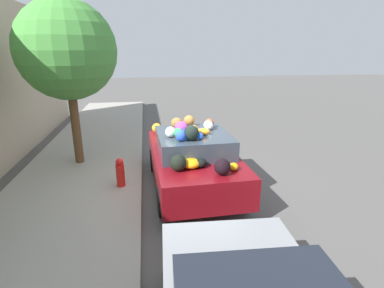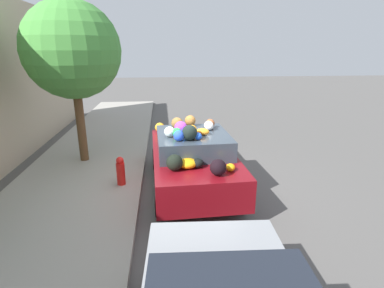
% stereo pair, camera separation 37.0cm
% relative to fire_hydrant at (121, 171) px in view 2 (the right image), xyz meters
% --- Properties ---
extents(ground_plane, '(60.00, 60.00, 0.00)m').
position_rel_fire_hydrant_xyz_m(ground_plane, '(0.00, -1.58, -0.49)').
color(ground_plane, '#565451').
extents(sidewalk_curb, '(24.00, 3.20, 0.14)m').
position_rel_fire_hydrant_xyz_m(sidewalk_curb, '(0.00, 1.12, -0.42)').
color(sidewalk_curb, '#9E998E').
rests_on(sidewalk_curb, ground).
extents(street_tree, '(2.58, 2.58, 4.38)m').
position_rel_fire_hydrant_xyz_m(street_tree, '(1.83, 1.30, 2.73)').
color(street_tree, brown).
rests_on(street_tree, sidewalk_curb).
extents(fire_hydrant, '(0.20, 0.20, 0.70)m').
position_rel_fire_hydrant_xyz_m(fire_hydrant, '(0.00, 0.00, 0.00)').
color(fire_hydrant, red).
rests_on(fire_hydrant, sidewalk_curb).
extents(art_car, '(4.00, 2.00, 1.74)m').
position_rel_fire_hydrant_xyz_m(art_car, '(-0.04, -1.71, 0.28)').
color(art_car, maroon).
rests_on(art_car, ground).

